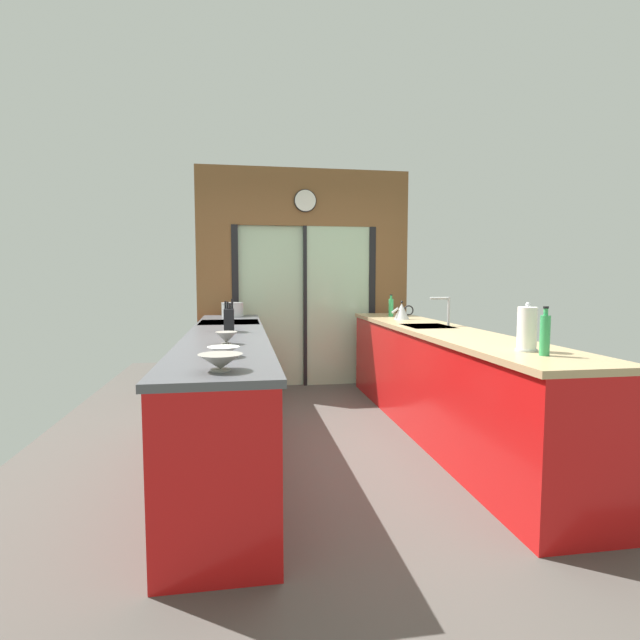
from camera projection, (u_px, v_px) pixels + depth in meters
ground_plane at (331, 428)px, 4.42m from camera, size 5.04×7.60×0.02m
back_wall_unit at (305, 265)px, 6.06m from camera, size 2.64×0.12×2.70m
left_counter_run at (227, 393)px, 3.77m from camera, size 0.62×3.80×0.92m
right_counter_run at (440, 381)px, 4.23m from camera, size 0.62×3.80×0.92m
sink_faucet at (445, 307)px, 4.44m from camera, size 0.19×0.02×0.26m
oven_range at (230, 368)px, 4.87m from camera, size 0.60×0.60×0.92m
mixing_bowl_near at (220, 362)px, 2.28m from camera, size 0.21×0.21×0.08m
mixing_bowl_mid at (223, 351)px, 2.68m from camera, size 0.18×0.18×0.06m
mixing_bowl_far at (226, 337)px, 3.20m from camera, size 0.15×0.15×0.08m
knife_block at (229, 320)px, 3.95m from camera, size 0.08×0.14×0.27m
stock_pot at (233, 309)px, 5.54m from camera, size 0.25×0.25×0.18m
kettle at (402, 311)px, 5.15m from camera, size 0.24×0.16×0.20m
soap_bottle_near at (545, 334)px, 2.72m from camera, size 0.06×0.06×0.28m
soap_bottle_far at (391, 307)px, 5.51m from camera, size 0.06×0.06×0.25m
paper_towel_roll at (527, 329)px, 2.89m from camera, size 0.13×0.13×0.29m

